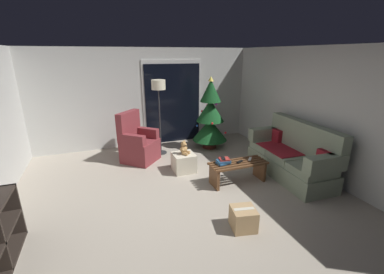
% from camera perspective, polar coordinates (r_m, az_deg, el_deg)
% --- Properties ---
extents(ground_plane, '(7.00, 7.00, 0.00)m').
position_cam_1_polar(ground_plane, '(4.44, -1.72, -13.76)').
color(ground_plane, '#9E9384').
extents(wall_back, '(5.72, 0.12, 2.50)m').
position_cam_1_polar(wall_back, '(6.83, -10.24, 8.65)').
color(wall_back, beige).
rests_on(wall_back, ground).
extents(wall_right, '(0.12, 6.00, 2.50)m').
position_cam_1_polar(wall_right, '(5.52, 27.63, 4.62)').
color(wall_right, beige).
rests_on(wall_right, ground).
extents(patio_door_frame, '(1.60, 0.02, 2.20)m').
position_cam_1_polar(patio_door_frame, '(6.94, -4.31, 7.78)').
color(patio_door_frame, silver).
rests_on(patio_door_frame, ground).
extents(patio_door_glass, '(1.50, 0.02, 2.10)m').
position_cam_1_polar(patio_door_glass, '(6.94, -4.26, 7.35)').
color(patio_door_glass, black).
rests_on(patio_door_glass, ground).
extents(couch, '(0.86, 1.97, 1.08)m').
position_cam_1_polar(couch, '(5.46, 21.54, -4.07)').
color(couch, gray).
rests_on(couch, ground).
extents(coffee_table, '(1.10, 0.40, 0.41)m').
position_cam_1_polar(coffee_table, '(4.92, 10.24, -7.09)').
color(coffee_table, brown).
rests_on(coffee_table, ground).
extents(remote_black, '(0.16, 0.11, 0.02)m').
position_cam_1_polar(remote_black, '(4.87, 10.68, -5.44)').
color(remote_black, black).
rests_on(remote_black, coffee_table).
extents(remote_white, '(0.13, 0.15, 0.02)m').
position_cam_1_polar(remote_white, '(5.03, 12.85, -4.83)').
color(remote_white, silver).
rests_on(remote_white, coffee_table).
extents(book_stack, '(0.25, 0.20, 0.10)m').
position_cam_1_polar(book_stack, '(4.75, 7.09, -5.39)').
color(book_stack, '#285684').
rests_on(book_stack, coffee_table).
extents(cell_phone, '(0.11, 0.16, 0.01)m').
position_cam_1_polar(cell_phone, '(4.73, 7.00, -4.79)').
color(cell_phone, black).
rests_on(cell_phone, book_stack).
extents(christmas_tree, '(0.88, 0.88, 1.83)m').
position_cam_1_polar(christmas_tree, '(6.47, 4.08, 4.45)').
color(christmas_tree, '#4C1E19').
rests_on(christmas_tree, ground).
extents(armchair, '(0.97, 0.97, 1.13)m').
position_cam_1_polar(armchair, '(5.89, -12.03, -1.53)').
color(armchair, maroon).
rests_on(armchair, ground).
extents(floor_lamp, '(0.32, 0.32, 1.78)m').
position_cam_1_polar(floor_lamp, '(5.98, -7.47, 9.94)').
color(floor_lamp, '#2D2D30').
rests_on(floor_lamp, ground).
extents(ottoman, '(0.44, 0.44, 0.38)m').
position_cam_1_polar(ottoman, '(5.33, -1.86, -5.70)').
color(ottoman, beige).
rests_on(ottoman, ground).
extents(teddy_bear_honey, '(0.21, 0.21, 0.29)m').
position_cam_1_polar(teddy_bear_honey, '(5.21, -1.80, -2.59)').
color(teddy_bear_honey, tan).
rests_on(teddy_bear_honey, ottoman).
extents(cardboard_box_taped_mid_floor, '(0.39, 0.39, 0.31)m').
position_cam_1_polar(cardboard_box_taped_mid_floor, '(3.80, 11.42, -17.46)').
color(cardboard_box_taped_mid_floor, tan).
rests_on(cardboard_box_taped_mid_floor, ground).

